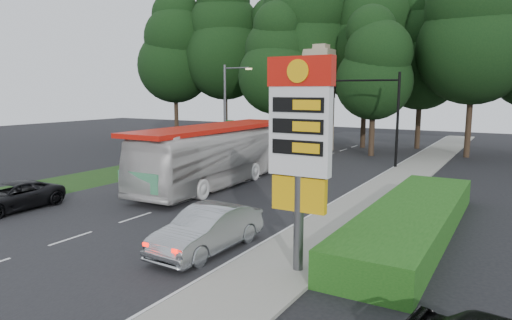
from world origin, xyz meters
The scene contains 21 objects.
ground centered at (0.00, 0.00, 0.00)m, with size 120.00×120.00×0.00m, color black.
road_surface centered at (0.00, 12.00, 0.01)m, with size 14.00×80.00×0.02m, color black.
sidewalk_right centered at (8.50, 12.00, 0.06)m, with size 3.00×80.00×0.12m, color gray.
grass_verge_left centered at (-9.50, 18.00, 0.01)m, with size 5.00×50.00×0.02m, color #193814.
hedge centered at (11.50, 8.00, 0.60)m, with size 3.00×14.00×1.20m, color #1B4E15.
gas_station_pylon centered at (9.20, 1.99, 4.45)m, with size 2.10×0.45×6.85m.
traffic_signal_mast centered at (5.68, 24.00, 4.67)m, with size 6.10×0.35×7.20m.
streetlight_signs centered at (-6.99, 22.01, 4.44)m, with size 2.75×0.98×8.00m.
monument centered at (-2.00, 30.00, 5.10)m, with size 3.00×3.00×10.05m.
tree_far_west centered at (-22.00, 33.00, 10.68)m, with size 8.96×8.96×17.60m.
tree_west_mid centered at (-16.00, 35.00, 11.69)m, with size 9.80×9.80×19.25m.
tree_west_near centered at (-10.00, 37.00, 10.02)m, with size 8.40×8.40×16.50m.
tree_center_left centered at (-5.00, 33.00, 12.02)m, with size 10.08×10.08×19.80m.
tree_center_right centered at (1.00, 35.00, 11.02)m, with size 9.24×9.24×18.15m.
tree_east_near centered at (6.00, 37.00, 9.68)m, with size 8.12×8.12×15.95m.
tree_east_mid centered at (11.00, 33.00, 11.35)m, with size 9.52×9.52×18.70m.
tree_monument_left centered at (-6.00, 29.00, 8.68)m, with size 7.28×7.28×14.30m.
tree_monument_right centered at (3.50, 29.50, 8.01)m, with size 6.72×6.72×13.20m.
transit_bus centered at (-1.09, 11.85, 1.85)m, with size 3.12×13.31×3.71m, color silver.
sedan_silver centered at (5.50, 2.14, 0.82)m, with size 1.74×4.98×1.64m, color #999DA0.
suv_charcoal centered at (-6.20, 1.90, 0.69)m, with size 2.28×4.94×1.37m, color black.
Camera 1 is at (15.13, -10.78, 5.82)m, focal length 32.00 mm.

